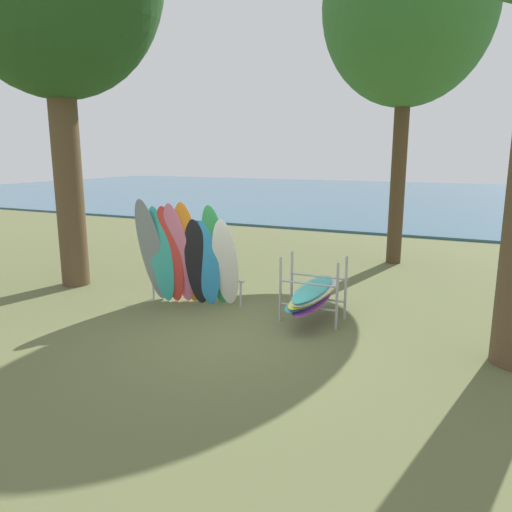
{
  "coord_description": "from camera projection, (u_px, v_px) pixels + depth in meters",
  "views": [
    {
      "loc": [
        3.92,
        -7.08,
        3.15
      ],
      "look_at": [
        -0.15,
        1.65,
        1.1
      ],
      "focal_mm": 34.02,
      "sensor_mm": 36.0,
      "label": 1
    }
  ],
  "objects": [
    {
      "name": "ground_plane",
      "position": [
        224.0,
        335.0,
        8.56
      ],
      "size": [
        80.0,
        80.0,
        0.0
      ],
      "primitive_type": "plane",
      "color": "#60663D"
    },
    {
      "name": "lake_water",
      "position": [
        423.0,
        197.0,
        35.06
      ],
      "size": [
        80.0,
        36.0,
        0.1
      ],
      "primitive_type": "cube",
      "color": "#38607A",
      "rests_on": "ground"
    },
    {
      "name": "tree_mid_behind",
      "position": [
        408.0,
        6.0,
        12.79
      ],
      "size": [
        4.54,
        4.54,
        9.59
      ],
      "color": "#4C3823",
      "rests_on": "ground"
    },
    {
      "name": "leaning_board_pile",
      "position": [
        187.0,
        258.0,
        9.96
      ],
      "size": [
        2.18,
        1.2,
        2.28
      ],
      "color": "gray",
      "rests_on": "ground"
    },
    {
      "name": "board_storage_rack",
      "position": [
        313.0,
        294.0,
        9.22
      ],
      "size": [
        1.15,
        2.13,
        1.25
      ],
      "color": "#9EA0A5",
      "rests_on": "ground"
    }
  ]
}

